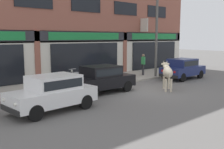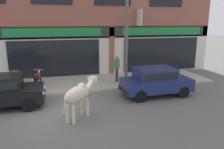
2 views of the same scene
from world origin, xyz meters
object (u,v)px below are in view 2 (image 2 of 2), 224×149
at_px(pedestrian, 117,66).
at_px(utility_pole, 126,34).
at_px(car_1, 155,80).
at_px(car_2, 0,90).
at_px(motorcycle_0, 14,82).
at_px(cow, 79,94).
at_px(motorcycle_1, 38,80).

xyz_separation_m(pedestrian, utility_pole, (0.24, -1.02, 1.93)).
relative_size(car_1, car_2, 1.00).
height_order(car_2, motorcycle_0, car_2).
relative_size(car_2, pedestrian, 2.27).
xyz_separation_m(motorcycle_0, utility_pole, (6.09, -1.06, 2.52)).
relative_size(car_1, utility_pole, 0.63).
xyz_separation_m(motorcycle_0, pedestrian, (5.85, -0.04, 0.60)).
height_order(car_1, utility_pole, utility_pole).
distance_m(car_2, motorcycle_0, 2.51).
bearing_deg(pedestrian, car_2, -157.65).
bearing_deg(car_2, car_1, -1.30).
height_order(motorcycle_0, utility_pole, utility_pole).
height_order(car_2, pedestrian, pedestrian).
bearing_deg(motorcycle_0, cow, -54.89).
distance_m(motorcycle_1, pedestrian, 4.66).
height_order(motorcycle_1, utility_pole, utility_pole).
height_order(car_1, pedestrian, pedestrian).
xyz_separation_m(cow, car_2, (-3.21, 1.89, -0.19)).
height_order(car_1, motorcycle_1, car_1).
distance_m(motorcycle_1, utility_pole, 5.58).
bearing_deg(cow, car_1, 22.97).
height_order(motorcycle_0, motorcycle_1, same).
height_order(cow, car_1, cow).
bearing_deg(cow, car_2, 149.47).
relative_size(motorcycle_0, pedestrian, 1.13).
bearing_deg(cow, motorcycle_1, 112.87).
xyz_separation_m(cow, pedestrian, (2.77, 4.35, 0.11)).
height_order(cow, utility_pole, utility_pole).
xyz_separation_m(motorcycle_1, utility_pole, (4.86, -1.07, 2.52)).
bearing_deg(motorcycle_0, pedestrian, -0.37).
bearing_deg(car_2, motorcycle_1, 61.64).
distance_m(cow, car_2, 3.73).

